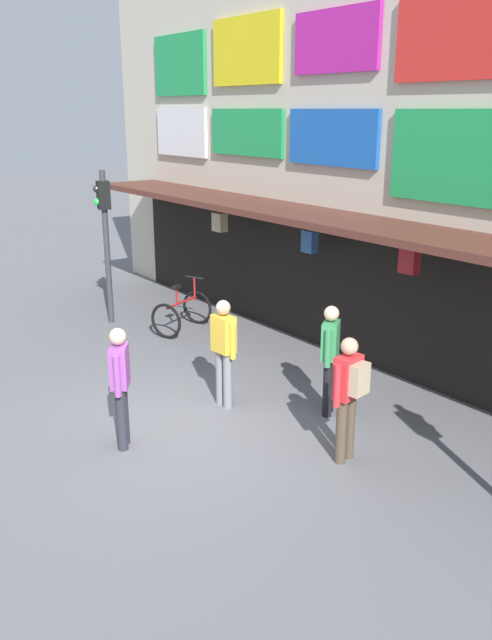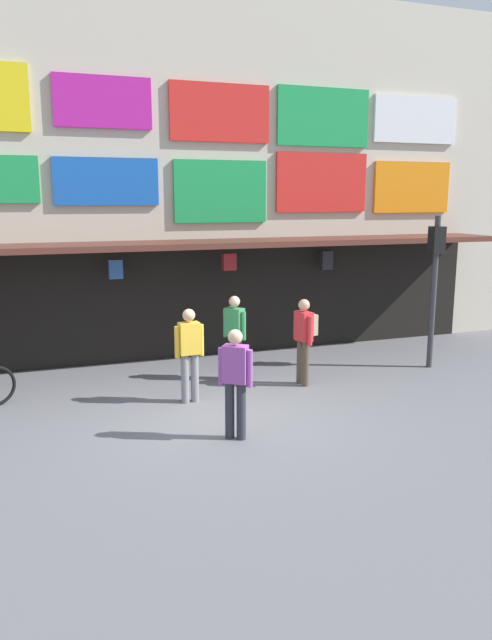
# 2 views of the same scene
# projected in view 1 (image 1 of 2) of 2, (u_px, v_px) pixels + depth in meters

# --- Properties ---
(ground_plane) EXTENTS (80.00, 80.00, 0.00)m
(ground_plane) POSITION_uv_depth(u_px,v_px,m) (183.00, 429.00, 9.43)
(ground_plane) COLOR slate
(shopfront) EXTENTS (18.00, 2.60, 8.00)m
(shopfront) POSITION_uv_depth(u_px,v_px,m) (412.00, 134.00, 10.86)
(shopfront) COLOR beige
(shopfront) RESTS_ON ground
(traffic_light_near) EXTENTS (0.33, 0.35, 3.20)m
(traffic_light_near) POSITION_uv_depth(u_px,v_px,m) (105.00, 223.00, 13.51)
(traffic_light_near) COLOR #38383D
(traffic_light_near) RESTS_ON ground
(bicycle_parked) EXTENTS (1.11, 1.35, 1.05)m
(bicycle_parked) POSITION_uv_depth(u_px,v_px,m) (182.00, 312.00, 13.49)
(bicycle_parked) COLOR black
(bicycle_parked) RESTS_ON ground
(pedestrian_in_blue) EXTENTS (0.53, 0.24, 1.68)m
(pedestrian_in_blue) POSITION_uv_depth(u_px,v_px,m) (224.00, 347.00, 9.90)
(pedestrian_in_blue) COLOR gray
(pedestrian_in_blue) RESTS_ON ground
(pedestrian_in_white) EXTENTS (0.45, 0.39, 1.68)m
(pedestrian_in_white) POSITION_uv_depth(u_px,v_px,m) (120.00, 381.00, 8.66)
(pedestrian_in_white) COLOR #2D2D38
(pedestrian_in_white) RESTS_ON ground
(pedestrian_in_red) EXTENTS (0.39, 0.45, 1.68)m
(pedestrian_in_red) POSITION_uv_depth(u_px,v_px,m) (330.00, 354.00, 9.62)
(pedestrian_in_red) COLOR black
(pedestrian_in_red) RESTS_ON ground
(pedestrian_in_black) EXTENTS (0.40, 0.52, 1.68)m
(pedestrian_in_black) POSITION_uv_depth(u_px,v_px,m) (349.00, 391.00, 8.28)
(pedestrian_in_black) COLOR brown
(pedestrian_in_black) RESTS_ON ground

